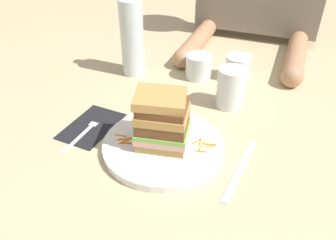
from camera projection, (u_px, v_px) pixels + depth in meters
ground_plane at (174, 142)px, 0.75m from camera, size 3.00×3.00×0.00m
main_plate at (163, 146)px, 0.73m from camera, size 0.26×0.26×0.02m
sandwich at (162, 120)px, 0.69m from camera, size 0.13×0.11×0.12m
carrot_shred_0 at (121, 135)px, 0.74m from camera, size 0.03×0.01×0.00m
carrot_shred_1 at (122, 139)px, 0.73m from camera, size 0.02×0.01×0.00m
carrot_shred_2 at (131, 138)px, 0.74m from camera, size 0.02×0.02×0.00m
carrot_shred_3 at (126, 141)px, 0.73m from camera, size 0.02×0.03×0.00m
carrot_shred_4 at (127, 143)px, 0.72m from camera, size 0.03×0.01×0.00m
carrot_shred_5 at (210, 146)px, 0.71m from camera, size 0.02×0.01×0.00m
carrot_shred_6 at (202, 146)px, 0.71m from camera, size 0.01×0.03×0.00m
carrot_shred_7 at (210, 143)px, 0.72m from camera, size 0.03×0.01×0.00m
carrot_shred_8 at (197, 141)px, 0.73m from camera, size 0.01×0.02×0.00m
carrot_shred_9 at (201, 151)px, 0.70m from camera, size 0.02×0.01×0.00m
carrot_shred_10 at (200, 143)px, 0.72m from camera, size 0.01×0.03×0.00m
napkin_dark at (92, 126)px, 0.80m from camera, size 0.11×0.16×0.00m
fork at (86, 130)px, 0.79m from camera, size 0.02×0.17×0.00m
knife at (239, 171)px, 0.68m from camera, size 0.04×0.20×0.00m
juice_glass at (230, 89)px, 0.85m from camera, size 0.07×0.07×0.10m
water_bottle at (132, 34)px, 0.96m from camera, size 0.07×0.07×0.28m
empty_tumbler_0 at (238, 68)px, 0.98m from camera, size 0.07×0.07×0.07m
empty_tumbler_1 at (199, 66)px, 0.99m from camera, size 0.08×0.08×0.07m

